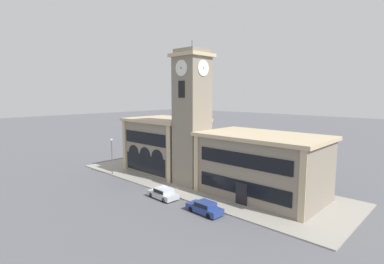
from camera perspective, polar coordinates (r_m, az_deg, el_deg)
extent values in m
plane|color=#56565B|center=(39.67, -5.36, -11.57)|extent=(300.00, 300.00, 0.00)
cube|color=gray|center=(44.34, 1.51, -9.38)|extent=(42.16, 13.97, 0.15)
cube|color=gray|center=(41.42, 0.00, 1.82)|extent=(3.97, 3.97, 17.69)
cube|color=tan|center=(41.53, 0.00, 14.38)|extent=(4.67, 4.67, 0.45)
cube|color=gray|center=(41.60, 0.00, 15.09)|extent=(3.65, 3.65, 0.60)
cylinder|color=#4C4C51|center=(41.73, 0.00, 16.32)|extent=(0.10, 0.10, 1.20)
cylinder|color=silver|center=(39.90, -2.05, 12.10)|extent=(2.09, 0.10, 2.09)
cylinder|color=black|center=(39.85, -2.12, 12.11)|extent=(0.17, 0.04, 0.17)
cylinder|color=silver|center=(39.99, 2.18, 12.09)|extent=(0.10, 2.09, 2.09)
cylinder|color=black|center=(39.95, 2.25, 12.09)|extent=(0.04, 0.17, 0.17)
cube|color=black|center=(39.77, -2.02, 8.15)|extent=(1.11, 0.10, 2.20)
cube|color=gray|center=(49.42, -4.99, -2.76)|extent=(11.61, 8.65, 8.37)
cube|color=tan|center=(48.84, -5.05, 2.35)|extent=(12.31, 9.35, 0.45)
cube|color=tan|center=(51.02, -12.77, -2.59)|extent=(0.70, 0.16, 8.37)
cube|color=tan|center=(42.56, -4.49, -4.40)|extent=(0.70, 0.16, 8.37)
cube|color=black|center=(46.37, -9.04, -1.18)|extent=(9.52, 0.10, 1.84)
cube|color=black|center=(47.13, -8.94, -6.02)|extent=(9.29, 0.10, 2.68)
cylinder|color=black|center=(49.12, -11.06, -3.92)|extent=(2.55, 0.06, 2.55)
cylinder|color=black|center=(46.84, -8.98, -4.43)|extent=(2.55, 0.06, 2.55)
cylinder|color=black|center=(44.62, -6.68, -4.98)|extent=(2.55, 0.06, 2.55)
cube|color=gray|center=(38.42, 13.12, -6.58)|extent=(14.80, 8.65, 7.44)
cube|color=tan|center=(37.68, 13.29, -0.74)|extent=(15.50, 9.35, 0.45)
cube|color=tan|center=(39.02, 0.77, -6.17)|extent=(0.70, 0.16, 7.44)
cube|color=tan|center=(31.62, 20.28, -9.89)|extent=(0.70, 0.16, 7.44)
cube|color=black|center=(34.43, 9.52, -5.31)|extent=(12.13, 0.10, 1.64)
cube|color=black|center=(35.51, 9.38, -11.65)|extent=(1.50, 0.12, 2.68)
cube|color=black|center=(35.26, 9.41, -10.41)|extent=(12.13, 0.10, 1.67)
cube|color=#B2B7C1|center=(37.82, -5.58, -11.76)|extent=(4.13, 2.05, 0.62)
cube|color=#B2B7C1|center=(37.52, -5.44, -10.97)|extent=(2.01, 1.77, 0.55)
cube|color=black|center=(37.52, -5.44, -10.97)|extent=(1.94, 1.81, 0.41)
cylinder|color=black|center=(38.34, -7.77, -11.80)|extent=(0.63, 0.24, 0.62)
cylinder|color=black|center=(39.30, -5.79, -11.28)|extent=(0.63, 0.24, 0.62)
cylinder|color=black|center=(36.47, -5.35, -12.78)|extent=(0.63, 0.24, 0.62)
cylinder|color=black|center=(37.48, -3.33, -12.20)|extent=(0.63, 0.24, 0.62)
cube|color=navy|center=(33.32, 2.39, -14.40)|extent=(4.21, 1.88, 0.66)
cube|color=navy|center=(33.01, 2.61, -13.56)|extent=(2.05, 1.62, 0.48)
cube|color=black|center=(33.01, 2.61, -13.56)|extent=(1.97, 1.66, 0.36)
cylinder|color=black|center=(33.73, -0.16, -14.47)|extent=(0.62, 0.24, 0.61)
cylinder|color=black|center=(34.72, 1.66, -13.82)|extent=(0.62, 0.24, 0.61)
cylinder|color=black|center=(32.08, 3.18, -15.67)|extent=(0.62, 0.24, 0.61)
cylinder|color=black|center=(33.12, 4.98, -14.92)|extent=(0.62, 0.24, 0.61)
cylinder|color=#4C4C51|center=(48.95, -14.99, -4.74)|extent=(0.12, 0.12, 5.30)
sphere|color=silver|center=(48.45, -15.10, -1.46)|extent=(0.36, 0.36, 0.36)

